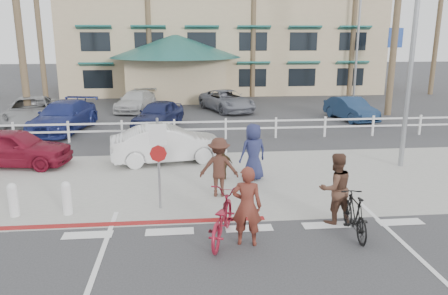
{
  "coord_description": "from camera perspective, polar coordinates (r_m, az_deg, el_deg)",
  "views": [
    {
      "loc": [
        -1.62,
        -9.49,
        4.76
      ],
      "look_at": [
        -0.4,
        3.11,
        1.5
      ],
      "focal_mm": 35.0,
      "sensor_mm": 36.0,
      "label": 1
    }
  ],
  "objects": [
    {
      "name": "palm_10",
      "position": [
        25.92,
        -25.43,
        15.84
      ],
      "size": [
        4.0,
        4.0,
        12.0
      ],
      "primitive_type": null,
      "color": "black",
      "rests_on": "ground"
    },
    {
      "name": "rider_red",
      "position": [
        10.13,
        3.01,
        -7.66
      ],
      "size": [
        0.78,
        0.6,
        1.91
      ],
      "primitive_type": "imported",
      "rotation": [
        0.0,
        0.0,
        2.92
      ],
      "color": "maroon",
      "rests_on": "ground"
    },
    {
      "name": "parking_lot",
      "position": [
        27.95,
        -2.14,
        4.62
      ],
      "size": [
        50.0,
        16.0,
        0.01
      ],
      "primitive_type": "cube",
      "color": "#333335",
      "rests_on": "ground"
    },
    {
      "name": "pedestrian_child",
      "position": [
        14.73,
        -0.11,
        -2.19
      ],
      "size": [
        0.66,
        0.33,
        1.09
      ],
      "primitive_type": "imported",
      "rotation": [
        0.0,
        0.0,
        3.25
      ],
      "color": "#402E1A",
      "rests_on": "ground"
    },
    {
      "name": "cross_street",
      "position": [
        18.68,
        -0.38,
        -0.32
      ],
      "size": [
        40.0,
        5.0,
        0.01
      ],
      "primitive_type": "cube",
      "color": "#333335",
      "rests_on": "ground"
    },
    {
      "name": "lot_car_4",
      "position": [
        29.02,
        -11.43,
        5.99
      ],
      "size": [
        2.78,
        4.72,
        1.28
      ],
      "primitive_type": "imported",
      "rotation": [
        0.0,
        0.0,
        -0.24
      ],
      "color": "silver",
      "rests_on": "ground"
    },
    {
      "name": "car_white_sedan",
      "position": [
        16.91,
        -7.34,
        0.47
      ],
      "size": [
        4.53,
        2.21,
        1.43
      ],
      "primitive_type": "imported",
      "rotation": [
        0.0,
        0.0,
        1.74
      ],
      "color": "white",
      "rests_on": "ground"
    },
    {
      "name": "palm_3",
      "position": [
        34.65,
        -9.95,
        17.93
      ],
      "size": [
        4.0,
        4.0,
        14.0
      ],
      "primitive_type": null,
      "color": "black",
      "rests_on": "ground"
    },
    {
      "name": "rail_fence",
      "position": [
        20.55,
        0.5,
        2.47
      ],
      "size": [
        29.4,
        0.16,
        1.0
      ],
      "primitive_type": null,
      "color": "silver",
      "rests_on": "ground"
    },
    {
      "name": "sign_post",
      "position": [
        12.17,
        -8.54,
        -1.51
      ],
      "size": [
        0.5,
        0.1,
        2.9
      ],
      "primitive_type": null,
      "color": "gray",
      "rests_on": "ground"
    },
    {
      "name": "palm_9",
      "position": [
        40.22,
        26.34,
        15.48
      ],
      "size": [
        4.0,
        4.0,
        13.0
      ],
      "primitive_type": null,
      "color": "black",
      "rests_on": "ground"
    },
    {
      "name": "palm_8",
      "position": [
        39.72,
        21.86,
        17.4
      ],
      "size": [
        4.0,
        4.0,
        15.0
      ],
      "primitive_type": null,
      "color": "black",
      "rests_on": "ground"
    },
    {
      "name": "pedestrian_a",
      "position": [
        13.15,
        -0.66,
        -2.59
      ],
      "size": [
        1.24,
        0.81,
        1.82
      ],
      "primitive_type": "imported",
      "rotation": [
        0.0,
        0.0,
        3.03
      ],
      "color": "#41231A",
      "rests_on": "ground"
    },
    {
      "name": "lot_car_2",
      "position": [
        23.55,
        -8.57,
        4.35
      ],
      "size": [
        3.02,
        4.46,
        1.41
      ],
      "primitive_type": "imported",
      "rotation": [
        0.0,
        0.0,
        -0.36
      ],
      "color": "#191F49",
      "rests_on": "ground"
    },
    {
      "name": "streetlight_1",
      "position": [
        36.15,
        17.1,
        13.8
      ],
      "size": [
        0.6,
        2.0,
        9.5
      ],
      "primitive_type": null,
      "color": "gray",
      "rests_on": "ground"
    },
    {
      "name": "lot_car_3",
      "position": [
        26.28,
        16.23,
        4.88
      ],
      "size": [
        2.12,
        4.2,
        1.32
      ],
      "primitive_type": "imported",
      "rotation": [
        0.0,
        0.0,
        0.19
      ],
      "color": "#172C4B",
      "rests_on": "ground"
    },
    {
      "name": "palm_1",
      "position": [
        36.06,
        -23.21,
        16.08
      ],
      "size": [
        4.0,
        4.0,
        13.0
      ],
      "primitive_type": null,
      "color": "black",
      "rests_on": "ground"
    },
    {
      "name": "info_sign",
      "position": [
        35.21,
        21.17,
        10.29
      ],
      "size": [
        1.2,
        0.16,
        5.6
      ],
      "primitive_type": null,
      "color": "navy",
      "rests_on": "ground"
    },
    {
      "name": "lot_car_1",
      "position": [
        23.7,
        -20.22,
        3.81
      ],
      "size": [
        3.02,
        5.49,
        1.51
      ],
      "primitive_type": "imported",
      "rotation": [
        0.0,
        0.0,
        -0.18
      ],
      "color": "navy",
      "rests_on": "ground"
    },
    {
      "name": "bollard_0",
      "position": [
        12.67,
        -19.85,
        -6.23
      ],
      "size": [
        0.26,
        0.26,
        0.95
      ],
      "primitive_type": null,
      "color": "silver",
      "rests_on": "ground"
    },
    {
      "name": "lot_car_0",
      "position": [
        25.74,
        -23.83,
        4.3
      ],
      "size": [
        3.55,
        5.96,
        1.55
      ],
      "primitive_type": "imported",
      "rotation": [
        0.0,
        0.0,
        0.18
      ],
      "color": "gray",
      "rests_on": "ground"
    },
    {
      "name": "rider_black",
      "position": [
        11.65,
        14.33,
        -5.18
      ],
      "size": [
        1.05,
        0.9,
        1.88
      ],
      "primitive_type": "imported",
      "rotation": [
        0.0,
        0.0,
        3.37
      ],
      "color": "#523426",
      "rests_on": "ground"
    },
    {
      "name": "lot_car_5",
      "position": [
        28.36,
        0.39,
        6.13
      ],
      "size": [
        3.76,
        5.29,
        1.34
      ],
      "primitive_type": "imported",
      "rotation": [
        0.0,
        0.0,
        0.36
      ],
      "color": "slate",
      "rests_on": "ground"
    },
    {
      "name": "bike_black",
      "position": [
        11.18,
        16.71,
        -8.39
      ],
      "size": [
        0.63,
        1.82,
        1.08
      ],
      "primitive_type": "imported",
      "rotation": [
        0.0,
        0.0,
        3.07
      ],
      "color": "black",
      "rests_on": "ground"
    },
    {
      "name": "bike_red",
      "position": [
        10.49,
        -0.3,
        -9.08
      ],
      "size": [
        1.34,
        2.3,
        1.14
      ],
      "primitive_type": "imported",
      "rotation": [
        0.0,
        0.0,
        2.86
      ],
      "color": "maroon",
      "rests_on": "ground"
    },
    {
      "name": "building",
      "position": [
        40.66,
        -0.44,
        15.68
      ],
      "size": [
        28.0,
        16.0,
        11.3
      ],
      "primitive_type": null,
      "color": "#C7B088",
      "rests_on": "ground"
    },
    {
      "name": "pedestrian_b",
      "position": [
        14.68,
        3.83,
        -0.58
      ],
      "size": [
        1.1,
        0.9,
        1.93
      ],
      "primitive_type": "imported",
      "rotation": [
        0.0,
        0.0,
        3.48
      ],
      "color": "#21254D",
      "rests_on": "ground"
    },
    {
      "name": "curb_red",
      "position": [
        11.78,
        -11.97,
        -9.68
      ],
      "size": [
        7.0,
        0.25,
        0.02
      ],
      "primitive_type": "cube",
      "color": "maroon",
      "rests_on": "ground"
    },
    {
      "name": "bollard_1",
      "position": [
        13.09,
        -25.82,
        -6.17
      ],
      "size": [
        0.26,
        0.26,
        0.95
      ],
      "primitive_type": null,
      "color": "silver",
      "rests_on": "ground"
    },
    {
      "name": "streetlight_0",
      "position": [
        17.05,
        23.48,
        12.41
      ],
      "size": [
        0.6,
        2.0,
        9.0
      ],
      "primitive_type": null,
      "color": "gray",
      "rests_on": "ground"
    },
    {
      "name": "palm_5",
      "position": [
        34.99,
        3.89,
        17.25
      ],
      "size": [
        4.0,
        4.0,
        13.0
      ],
      "primitive_type": null,
      "color": "black",
      "rests_on": "ground"
    },
    {
      "name": "palm_7",
      "position": [
        37.15,
        16.76,
        17.3
      ],
      "size": [
        4.0,
        4.0,
        14.0
      ],
      "primitive_type": null,
      "color": "black",
      "rests_on": "ground"
    },
    {
      "name": "ground",
      "position": [
        10.74,
        3.78,
        -11.9
      ],
      "size": [
        140.0,
        140.0,
        0.0
      ],
      "primitive_type": "plane",
      "color": "#333335"
    },
    {
      "name": "bike_path",
      "position": [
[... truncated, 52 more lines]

